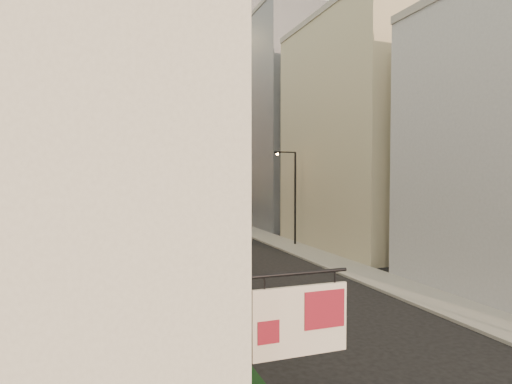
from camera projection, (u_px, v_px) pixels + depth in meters
name	position (u px, v px, depth m)	size (l,w,h in m)	color
sidewalk_left	(127.00, 225.00, 55.72)	(3.00, 140.00, 0.15)	gray
sidewalk_right	(223.00, 221.00, 60.09)	(3.00, 140.00, 0.15)	gray
near_building_left	(35.00, 191.00, 10.70)	(8.30, 23.04, 12.30)	brown
left_bldg_beige	(57.00, 150.00, 26.29)	(8.00, 12.00, 16.00)	#B5AB8A
left_bldg_grey	(74.00, 139.00, 41.26)	(8.00, 16.00, 20.00)	#9C9CA1
left_bldg_tan	(82.00, 161.00, 58.26)	(8.00, 18.00, 17.00)	#A18461
left_bldg_wingrid	(87.00, 145.00, 76.94)	(8.00, 20.00, 24.00)	gray
right_bldg_beige	(357.00, 136.00, 38.06)	(8.00, 16.00, 20.00)	#B5AB8A
right_bldg_wingrid	(273.00, 127.00, 56.76)	(8.00, 20.00, 26.00)	gray
highrise	(248.00, 79.00, 84.66)	(21.00, 23.00, 51.20)	gray
clock_tower	(144.00, 124.00, 91.73)	(14.00, 14.00, 44.90)	#A18461
white_tower	(209.00, 113.00, 82.23)	(8.00, 8.00, 41.50)	silver
streetlamp_mid	(293.00, 192.00, 39.16)	(2.26, 0.49, 8.63)	black
streetlamp_far	(248.00, 192.00, 50.63)	(2.03, 0.77, 7.97)	black
traffic_light_left	(132.00, 210.00, 36.81)	(0.54, 0.43, 5.00)	black
traffic_light_right	(247.00, 198.00, 49.28)	(0.68, 0.68, 5.00)	black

